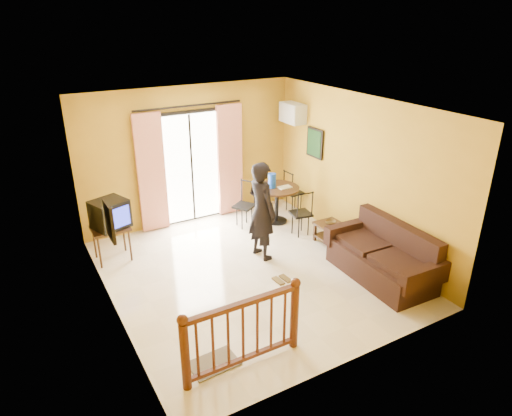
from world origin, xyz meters
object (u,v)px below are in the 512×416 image
coffee_table (336,234)px  television (110,214)px  standing_person (262,211)px  dining_table (277,194)px  sofa (384,258)px

coffee_table → television: bearing=157.0°
television → coffee_table: (3.72, -1.58, -0.62)m
coffee_table → standing_person: size_ratio=0.49×
television → coffee_table: 4.09m
television → dining_table: (3.34, -0.08, -0.27)m
television → dining_table: size_ratio=0.74×
television → dining_table: bearing=-21.2°
coffee_table → dining_table: bearing=104.1°
coffee_table → sofa: (0.01, -1.22, 0.08)m
television → sofa: television is taller
coffee_table → sofa: 1.22m
dining_table → coffee_table: bearing=-75.9°
dining_table → sofa: bearing=-81.9°
television → standing_person: 2.62m
coffee_table → sofa: bearing=-89.5°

